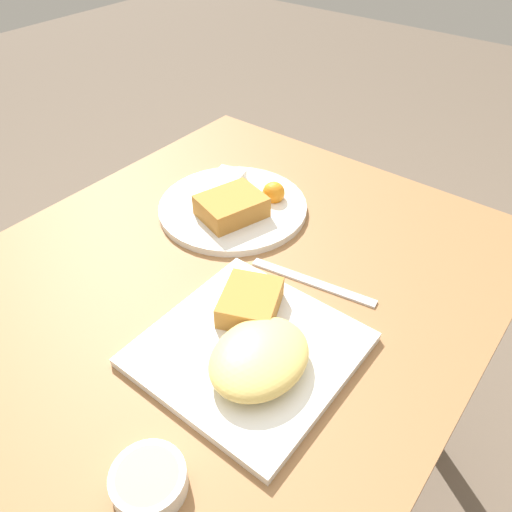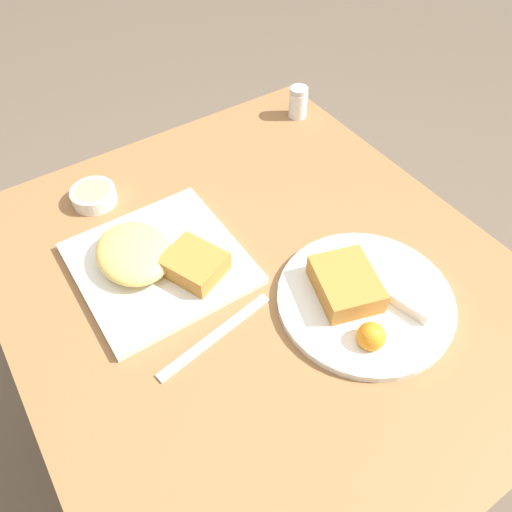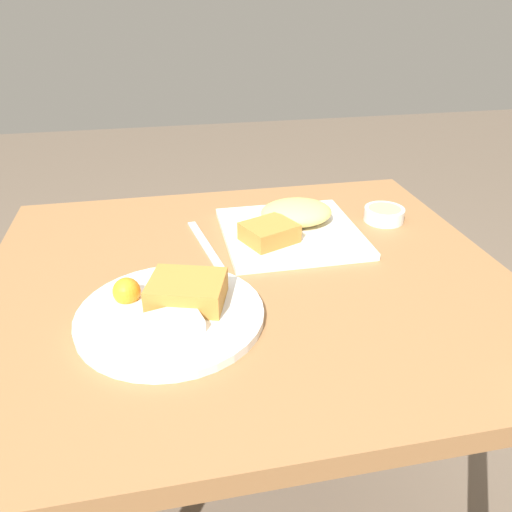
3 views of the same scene
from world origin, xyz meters
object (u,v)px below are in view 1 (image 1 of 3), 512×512
object	(u,v)px
plate_square_near	(253,346)
butter_knife	(312,282)
plate_oval_far	(233,205)
sauce_ramekin	(149,481)

from	to	relation	value
plate_square_near	butter_knife	bearing A→B (deg)	5.08
plate_square_near	plate_oval_far	size ratio (longest dim) A/B	0.95
plate_square_near	plate_oval_far	distance (m)	0.35
plate_square_near	sauce_ramekin	world-z (taller)	plate_square_near
plate_square_near	butter_knife	world-z (taller)	plate_square_near
plate_square_near	sauce_ramekin	size ratio (longest dim) A/B	3.17
plate_oval_far	sauce_ramekin	size ratio (longest dim) A/B	3.36
plate_square_near	plate_oval_far	world-z (taller)	plate_square_near
plate_square_near	plate_oval_far	bearing A→B (deg)	44.40
butter_knife	plate_square_near	bearing A→B (deg)	85.54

